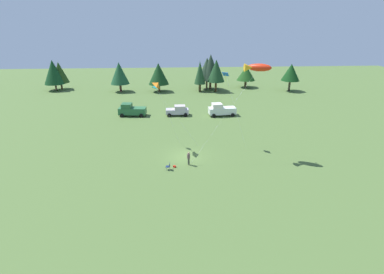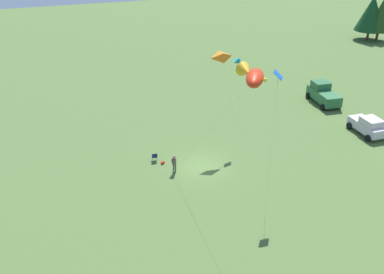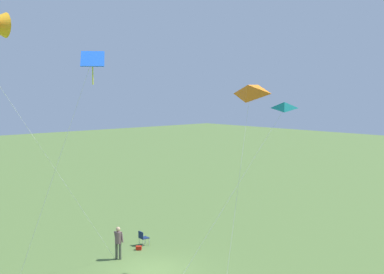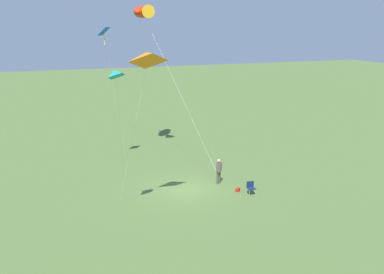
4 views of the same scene
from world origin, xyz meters
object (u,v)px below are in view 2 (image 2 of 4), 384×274
(car_silver_compact, at_px, (368,126))
(truck_green_flatbed, at_px, (323,94))
(kite_large_fish, at_px, (253,76))
(kite_delta_teal, at_px, (239,61))
(person_kite_flyer, at_px, (174,162))
(kite_delta_orange, at_px, (223,57))
(backpack_on_grass, at_px, (163,163))
(kite_diamond_blue, at_px, (278,80))
(folding_chair, at_px, (155,156))

(car_silver_compact, bearing_deg, truck_green_flatbed, 177.54)
(kite_large_fish, xyz_separation_m, kite_delta_teal, (-12.54, 4.79, -3.24))
(truck_green_flatbed, relative_size, kite_delta_teal, 0.61)
(truck_green_flatbed, xyz_separation_m, kite_large_fish, (17.97, -18.42, 10.31))
(kite_large_fish, bearing_deg, person_kite_flyer, -161.73)
(kite_delta_orange, bearing_deg, car_silver_compact, 79.82)
(backpack_on_grass, relative_size, kite_delta_teal, 0.04)
(truck_green_flatbed, distance_m, kite_delta_teal, 16.28)
(backpack_on_grass, distance_m, kite_delta_orange, 11.00)
(backpack_on_grass, xyz_separation_m, truck_green_flatbed, (-7.79, 21.79, 0.99))
(truck_green_flatbed, distance_m, kite_diamond_blue, 22.77)
(kite_large_fish, bearing_deg, car_silver_compact, 117.28)
(backpack_on_grass, xyz_separation_m, kite_delta_teal, (-2.37, 8.16, 8.05))
(truck_green_flatbed, relative_size, kite_diamond_blue, 0.50)
(car_silver_compact, relative_size, kite_delta_orange, 0.45)
(person_kite_flyer, bearing_deg, kite_delta_teal, -86.26)
(backpack_on_grass, xyz_separation_m, car_silver_compact, (0.86, 21.43, 0.84))
(backpack_on_grass, bearing_deg, truck_green_flatbed, 109.69)
(person_kite_flyer, height_order, kite_delta_orange, kite_delta_orange)
(person_kite_flyer, relative_size, kite_delta_orange, 0.19)
(person_kite_flyer, relative_size, truck_green_flatbed, 0.34)
(kite_delta_teal, distance_m, kite_delta_orange, 1.98)
(folding_chair, bearing_deg, kite_delta_teal, -73.53)
(person_kite_flyer, distance_m, kite_diamond_blue, 12.01)
(folding_chair, xyz_separation_m, kite_delta_orange, (-1.14, 6.95, 8.39))
(car_silver_compact, height_order, kite_diamond_blue, kite_diamond_blue)
(folding_chair, xyz_separation_m, kite_delta_teal, (-1.66, 8.72, 7.68))
(backpack_on_grass, distance_m, kite_diamond_blue, 13.81)
(kite_large_fish, height_order, kite_delta_orange, kite_large_fish)
(car_silver_compact, bearing_deg, folding_chair, -94.19)
(folding_chair, relative_size, backpack_on_grass, 2.56)
(backpack_on_grass, distance_m, car_silver_compact, 21.46)
(folding_chair, bearing_deg, person_kite_flyer, -149.22)
(car_silver_compact, distance_m, kite_large_fish, 22.86)
(person_kite_flyer, distance_m, kite_large_fish, 13.65)
(folding_chair, relative_size, kite_delta_teal, 0.10)
(car_silver_compact, bearing_deg, kite_delta_teal, -103.78)
(person_kite_flyer, height_order, kite_large_fish, kite_large_fish)
(person_kite_flyer, distance_m, backpack_on_grass, 2.06)
(person_kite_flyer, relative_size, backpack_on_grass, 5.44)
(kite_large_fish, bearing_deg, folding_chair, -160.13)
(folding_chair, xyz_separation_m, car_silver_compact, (1.57, 22.00, 0.46))
(person_kite_flyer, relative_size, kite_large_fish, 0.15)
(kite_delta_orange, bearing_deg, kite_delta_teal, 106.46)
(kite_delta_orange, bearing_deg, backpack_on_grass, -73.88)
(folding_chair, height_order, truck_green_flatbed, truck_green_flatbed)
(kite_diamond_blue, distance_m, kite_delta_orange, 9.05)
(backpack_on_grass, relative_size, kite_delta_orange, 0.03)
(kite_delta_teal, height_order, kite_diamond_blue, kite_diamond_blue)
(backpack_on_grass, relative_size, kite_large_fish, 0.03)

